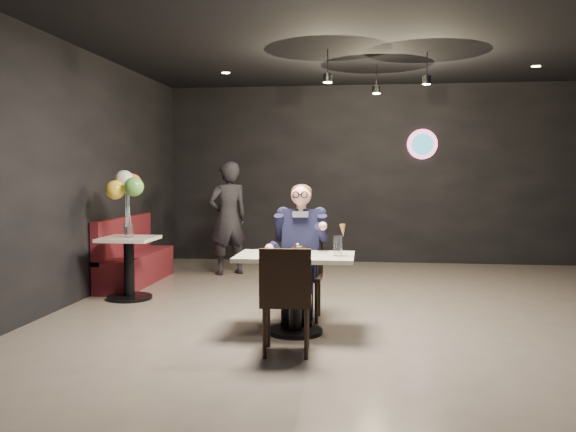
# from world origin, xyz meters

# --- Properties ---
(floor) EXTENTS (9.00, 9.00, 0.00)m
(floor) POSITION_xyz_m (0.00, 0.00, 0.00)
(floor) COLOR slate
(floor) RESTS_ON ground
(wall_sign) EXTENTS (0.50, 0.06, 0.50)m
(wall_sign) POSITION_xyz_m (0.80, 4.47, 2.00)
(wall_sign) COLOR pink
(wall_sign) RESTS_ON floor
(pendant_lights) EXTENTS (1.40, 1.20, 0.36)m
(pendant_lights) POSITION_xyz_m (0.00, 2.00, 2.88)
(pendant_lights) COLOR black
(pendant_lights) RESTS_ON floor
(main_table) EXTENTS (1.10, 0.70, 0.75)m
(main_table) POSITION_xyz_m (-0.79, -0.28, 0.38)
(main_table) COLOR white
(main_table) RESTS_ON floor
(chair_far) EXTENTS (0.42, 0.46, 0.92)m
(chair_far) POSITION_xyz_m (-0.79, 0.27, 0.46)
(chair_far) COLOR black
(chair_far) RESTS_ON floor
(chair_near) EXTENTS (0.45, 0.49, 0.92)m
(chair_near) POSITION_xyz_m (-0.79, -0.93, 0.46)
(chair_near) COLOR black
(chair_near) RESTS_ON floor
(seated_man) EXTENTS (0.60, 0.80, 1.44)m
(seated_man) POSITION_xyz_m (-0.79, 0.27, 0.72)
(seated_man) COLOR black
(seated_man) RESTS_ON floor
(dessert_plate) EXTENTS (0.23, 0.23, 0.01)m
(dessert_plate) POSITION_xyz_m (-0.70, -0.35, 0.76)
(dessert_plate) COLOR white
(dessert_plate) RESTS_ON main_table
(cake_slice) EXTENTS (0.13, 0.12, 0.08)m
(cake_slice) POSITION_xyz_m (-0.74, -0.37, 0.80)
(cake_slice) COLOR black
(cake_slice) RESTS_ON dessert_plate
(mint_leaf) EXTENTS (0.06, 0.04, 0.01)m
(mint_leaf) POSITION_xyz_m (-0.74, -0.41, 0.84)
(mint_leaf) COLOR green
(mint_leaf) RESTS_ON cake_slice
(sundae_glass) EXTENTS (0.08, 0.08, 0.19)m
(sundae_glass) POSITION_xyz_m (-0.39, -0.31, 0.84)
(sundae_glass) COLOR silver
(sundae_glass) RESTS_ON main_table
(wafer_cone) EXTENTS (0.07, 0.07, 0.12)m
(wafer_cone) POSITION_xyz_m (-0.34, -0.36, 0.99)
(wafer_cone) COLOR #AF7747
(wafer_cone) RESTS_ON sundae_glass
(booth_bench) EXTENTS (0.46, 1.83, 0.92)m
(booth_bench) POSITION_xyz_m (-3.25, 2.03, 0.46)
(booth_bench) COLOR #470F11
(booth_bench) RESTS_ON floor
(side_table) EXTENTS (0.62, 0.62, 0.78)m
(side_table) POSITION_xyz_m (-2.95, 1.03, 0.39)
(side_table) COLOR white
(side_table) RESTS_ON floor
(balloon_vase) EXTENTS (0.11, 0.11, 0.16)m
(balloon_vase) POSITION_xyz_m (-2.95, 1.03, 0.83)
(balloon_vase) COLOR silver
(balloon_vase) RESTS_ON side_table
(balloon_bunch) EXTENTS (0.42, 0.42, 0.69)m
(balloon_bunch) POSITION_xyz_m (-2.95, 1.03, 1.24)
(balloon_bunch) COLOR yellow
(balloon_bunch) RESTS_ON balloon_vase
(passerby) EXTENTS (0.74, 0.68, 1.69)m
(passerby) POSITION_xyz_m (-2.17, 2.96, 0.84)
(passerby) COLOR black
(passerby) RESTS_ON floor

